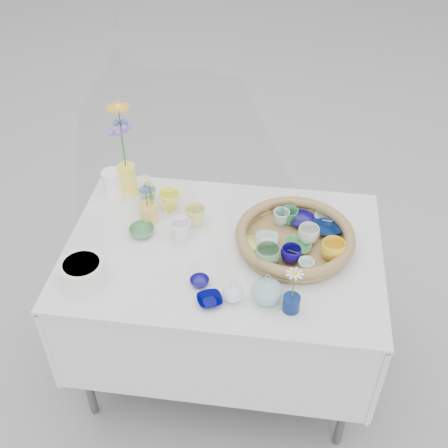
# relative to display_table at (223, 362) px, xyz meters

# --- Properties ---
(ground) EXTENTS (80.00, 80.00, 0.00)m
(ground) POSITION_rel_display_table_xyz_m (0.00, 0.00, 0.00)
(ground) COLOR #A6A6A6
(display_table) EXTENTS (1.26, 0.86, 0.77)m
(display_table) POSITION_rel_display_table_xyz_m (0.00, 0.00, 0.00)
(display_table) COLOR silver
(display_table) RESTS_ON ground
(wicker_tray) EXTENTS (0.47, 0.47, 0.08)m
(wicker_tray) POSITION_rel_display_table_xyz_m (0.28, 0.05, 0.80)
(wicker_tray) COLOR olive
(wicker_tray) RESTS_ON display_table
(tray_ceramic_0) EXTENTS (0.12, 0.12, 0.03)m
(tray_ceramic_0) POSITION_rel_display_table_xyz_m (0.30, 0.17, 0.80)
(tray_ceramic_0) COLOR navy
(tray_ceramic_0) RESTS_ON wicker_tray
(tray_ceramic_1) EXTENTS (0.14, 0.14, 0.03)m
(tray_ceramic_1) POSITION_rel_display_table_xyz_m (0.41, 0.14, 0.80)
(tray_ceramic_1) COLOR #051948
(tray_ceramic_1) RESTS_ON wicker_tray
(tray_ceramic_2) EXTENTS (0.11, 0.11, 0.08)m
(tray_ceramic_2) POSITION_rel_display_table_xyz_m (0.43, -0.02, 0.82)
(tray_ceramic_2) COLOR yellow
(tray_ceramic_2) RESTS_ON wicker_tray
(tray_ceramic_3) EXTENTS (0.13, 0.13, 0.03)m
(tray_ceramic_3) POSITION_rel_display_table_xyz_m (0.29, 0.01, 0.80)
(tray_ceramic_3) COLOR #3D8C48
(tray_ceramic_3) RESTS_ON wicker_tray
(tray_ceramic_4) EXTENTS (0.13, 0.13, 0.08)m
(tray_ceramic_4) POSITION_rel_display_table_xyz_m (0.18, -0.09, 0.82)
(tray_ceramic_4) COLOR #5C865F
(tray_ceramic_4) RESTS_ON wicker_tray
(tray_ceramic_5) EXTENTS (0.10, 0.10, 0.02)m
(tray_ceramic_5) POSITION_rel_display_table_xyz_m (0.17, 0.04, 0.79)
(tray_ceramic_5) COLOR #A1C9C3
(tray_ceramic_5) RESTS_ON wicker_tray
(tray_ceramic_6) EXTENTS (0.07, 0.07, 0.06)m
(tray_ceramic_6) POSITION_rel_display_table_xyz_m (0.22, 0.16, 0.82)
(tray_ceramic_6) COLOR silver
(tray_ceramic_6) RESTS_ON wicker_tray
(tray_ceramic_7) EXTENTS (0.11, 0.11, 0.07)m
(tray_ceramic_7) POSITION_rel_display_table_xyz_m (0.33, 0.06, 0.82)
(tray_ceramic_7) COLOR silver
(tray_ceramic_7) RESTS_ON wicker_tray
(tray_ceramic_8) EXTENTS (0.11, 0.11, 0.02)m
(tray_ceramic_8) POSITION_rel_display_table_xyz_m (0.40, 0.22, 0.79)
(tray_ceramic_8) COLOR #9EDEFF
(tray_ceramic_8) RESTS_ON wicker_tray
(tray_ceramic_9) EXTENTS (0.09, 0.09, 0.06)m
(tray_ceramic_9) POSITION_rel_display_table_xyz_m (0.27, -0.06, 0.81)
(tray_ceramic_9) COLOR #14076F
(tray_ceramic_9) RESTS_ON wicker_tray
(tray_ceramic_10) EXTENTS (0.12, 0.12, 0.03)m
(tray_ceramic_10) POSITION_rel_display_table_xyz_m (0.10, -0.01, 0.80)
(tray_ceramic_10) COLOR #E9ED6D
(tray_ceramic_10) RESTS_ON wicker_tray
(tray_ceramic_11) EXTENTS (0.07, 0.07, 0.06)m
(tray_ceramic_11) POSITION_rel_display_table_xyz_m (0.33, -0.11, 0.81)
(tray_ceramic_11) COLOR silver
(tray_ceramic_11) RESTS_ON wicker_tray
(tray_ceramic_12) EXTENTS (0.09, 0.09, 0.07)m
(tray_ceramic_12) POSITION_rel_display_table_xyz_m (0.25, 0.17, 0.82)
(tray_ceramic_12) COLOR #317E4A
(tray_ceramic_12) RESTS_ON wicker_tray
(loose_ceramic_0) EXTENTS (0.10, 0.10, 0.08)m
(loose_ceramic_0) POSITION_rel_display_table_xyz_m (-0.26, 0.21, 0.81)
(loose_ceramic_0) COLOR #F1F646
(loose_ceramic_0) RESTS_ON display_table
(loose_ceramic_1) EXTENTS (0.09, 0.09, 0.08)m
(loose_ceramic_1) POSITION_rel_display_table_xyz_m (-0.14, 0.13, 0.81)
(loose_ceramic_1) COLOR #DEDA80
(loose_ceramic_1) RESTS_ON display_table
(loose_ceramic_2) EXTENTS (0.13, 0.13, 0.03)m
(loose_ceramic_2) POSITION_rel_display_table_xyz_m (-0.34, 0.03, 0.78)
(loose_ceramic_2) COLOR #4B8654
(loose_ceramic_2) RESTS_ON display_table
(loose_ceramic_3) EXTENTS (0.10, 0.10, 0.08)m
(loose_ceramic_3) POSITION_rel_display_table_xyz_m (-0.18, 0.04, 0.81)
(loose_ceramic_3) COLOR white
(loose_ceramic_3) RESTS_ON display_table
(loose_ceramic_4) EXTENTS (0.08, 0.08, 0.02)m
(loose_ceramic_4) POSITION_rel_display_table_xyz_m (-0.06, -0.21, 0.78)
(loose_ceramic_4) COLOR navy
(loose_ceramic_4) RESTS_ON display_table
(loose_ceramic_5) EXTENTS (0.10, 0.10, 0.08)m
(loose_ceramic_5) POSITION_rel_display_table_xyz_m (-0.36, 0.24, 0.80)
(loose_ceramic_5) COLOR #94B5B0
(loose_ceramic_5) RESTS_ON display_table
(loose_ceramic_6) EXTENTS (0.12, 0.12, 0.02)m
(loose_ceramic_6) POSITION_rel_display_table_xyz_m (-0.01, -0.30, 0.78)
(loose_ceramic_6) COLOR #000253
(loose_ceramic_6) RESTS_ON display_table
(fluted_bowl) EXTENTS (0.18, 0.18, 0.09)m
(fluted_bowl) POSITION_rel_display_table_xyz_m (-0.49, -0.25, 0.81)
(fluted_bowl) COLOR white
(fluted_bowl) RESTS_ON display_table
(bud_vase_paleblue) EXTENTS (0.08, 0.08, 0.12)m
(bud_vase_paleblue) POSITION_rel_display_table_xyz_m (0.07, -0.27, 0.82)
(bud_vase_paleblue) COLOR silver
(bud_vase_paleblue) RESTS_ON display_table
(bud_vase_seafoam) EXTENTS (0.14, 0.14, 0.12)m
(bud_vase_seafoam) POSITION_rel_display_table_xyz_m (0.19, -0.26, 0.82)
(bud_vase_seafoam) COLOR #84B8AC
(bud_vase_seafoam) RESTS_ON display_table
(bud_vase_cobalt) EXTENTS (0.08, 0.08, 0.06)m
(bud_vase_cobalt) POSITION_rel_display_table_xyz_m (0.28, -0.29, 0.80)
(bud_vase_cobalt) COLOR navy
(bud_vase_cobalt) RESTS_ON display_table
(single_daisy) EXTENTS (0.09, 0.09, 0.13)m
(single_daisy) POSITION_rel_display_table_xyz_m (0.28, -0.28, 0.88)
(single_daisy) COLOR white
(single_daisy) RESTS_ON bud_vase_cobalt
(tall_vase_yellow) EXTENTS (0.10, 0.10, 0.15)m
(tall_vase_yellow) POSITION_rel_display_table_xyz_m (-0.47, 0.30, 0.84)
(tall_vase_yellow) COLOR #FFEE44
(tall_vase_yellow) RESTS_ON display_table
(gerbera) EXTENTS (0.12, 0.12, 0.29)m
(gerbera) POSITION_rel_display_table_xyz_m (-0.47, 0.31, 1.05)
(gerbera) COLOR #FFA728
(gerbera) RESTS_ON tall_vase_yellow
(hydrangea) EXTENTS (0.09, 0.09, 0.25)m
(hydrangea) POSITION_rel_display_table_xyz_m (-0.47, 0.30, 1.00)
(hydrangea) COLOR #5356B6
(hydrangea) RESTS_ON tall_vase_yellow
(white_pitcher) EXTENTS (0.14, 0.12, 0.12)m
(white_pitcher) POSITION_rel_display_table_xyz_m (-0.53, 0.28, 0.82)
(white_pitcher) COLOR white
(white_pitcher) RESTS_ON display_table
(daisy_cup) EXTENTS (0.09, 0.09, 0.08)m
(daisy_cup) POSITION_rel_display_table_xyz_m (-0.33, 0.12, 0.81)
(daisy_cup) COLOR #F7C056
(daisy_cup) RESTS_ON display_table
(daisy_posy) EXTENTS (0.09, 0.09, 0.14)m
(daisy_posy) POSITION_rel_display_table_xyz_m (-0.32, 0.13, 0.92)
(daisy_posy) COLOR beige
(daisy_posy) RESTS_ON daisy_cup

